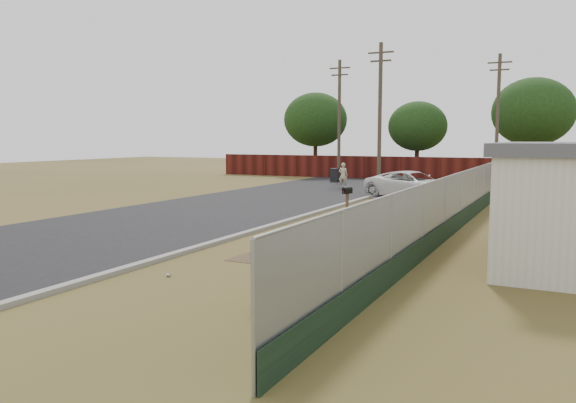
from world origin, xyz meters
The scene contains 12 objects.
ground centered at (0.00, 0.00, 0.00)m, with size 120.00×120.00×0.00m, color brown.
street centered at (-6.76, 8.05, 0.02)m, with size 15.10×60.00×0.12m.
chainlink_fence centered at (3.12, 1.03, 0.80)m, with size 0.10×27.06×2.02m.
privacy_fence centered at (-6.00, 25.00, 0.90)m, with size 30.00×0.12×1.80m, color #4A1410.
utility_poles centered at (-3.67, 20.67, 4.69)m, with size 12.60×8.24×9.00m.
horizon_trees centered at (0.84, 23.56, 4.63)m, with size 33.32×31.94×7.78m.
fire_hydrant centered at (1.36, -8.56, 0.45)m, with size 0.44×0.45×0.96m.
mailbox centered at (-1.56, 3.82, 0.97)m, with size 0.31×0.53×1.22m.
pickup_truck centered at (-0.86, 12.01, 0.73)m, with size 2.42×5.25×1.46m, color silver.
pedestrian centered at (-6.49, 16.35, 0.82)m, with size 0.60×0.39×1.64m, color #C3B18F.
trash_bin centered at (-8.89, 20.97, 0.51)m, with size 0.72×0.72×0.99m.
scattered_litter centered at (-0.11, -1.44, 0.04)m, with size 4.00×11.94×0.07m.
Camera 1 is at (6.44, -17.78, 3.20)m, focal length 35.00 mm.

